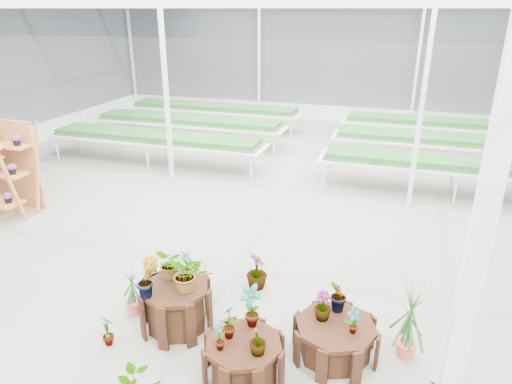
% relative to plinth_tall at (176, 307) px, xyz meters
% --- Properties ---
extents(ground_plane, '(24.00, 24.00, 0.00)m').
position_rel_plinth_tall_xyz_m(ground_plane, '(0.09, 1.47, -0.33)').
color(ground_plane, gray).
rests_on(ground_plane, ground).
extents(greenhouse_shell, '(18.00, 24.00, 4.50)m').
position_rel_plinth_tall_xyz_m(greenhouse_shell, '(0.09, 1.47, 1.92)').
color(greenhouse_shell, white).
rests_on(greenhouse_shell, ground).
extents(steel_frame, '(18.00, 24.00, 4.50)m').
position_rel_plinth_tall_xyz_m(steel_frame, '(0.09, 1.47, 1.92)').
color(steel_frame, silver).
rests_on(steel_frame, ground).
extents(nursery_benches, '(16.00, 7.00, 0.84)m').
position_rel_plinth_tall_xyz_m(nursery_benches, '(0.09, 8.67, 0.09)').
color(nursery_benches, silver).
rests_on(nursery_benches, ground).
extents(plinth_tall, '(1.05, 1.05, 0.66)m').
position_rel_plinth_tall_xyz_m(plinth_tall, '(0.00, 0.00, 0.00)').
color(plinth_tall, '#32190D').
rests_on(plinth_tall, ground).
extents(plinth_mid, '(1.09, 1.09, 0.51)m').
position_rel_plinth_tall_xyz_m(plinth_mid, '(1.20, -0.60, -0.08)').
color(plinth_mid, '#32190D').
rests_on(plinth_mid, ground).
extents(plinth_low, '(1.22, 1.22, 0.48)m').
position_rel_plinth_tall_xyz_m(plinth_low, '(2.20, 0.10, -0.09)').
color(plinth_low, '#32190D').
rests_on(plinth_low, ground).
extents(nursery_plants, '(4.49, 3.29, 1.33)m').
position_rel_plinth_tall_xyz_m(nursery_plants, '(0.84, -0.02, 0.19)').
color(nursery_plants, '#265825').
rests_on(nursery_plants, ground).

